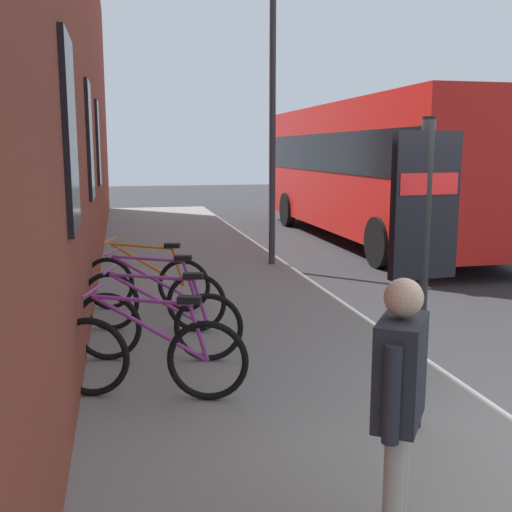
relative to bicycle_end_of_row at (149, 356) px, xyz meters
name	(u,v)px	position (x,y,z in m)	size (l,w,h in m)	color
ground	(374,287)	(4.14, -3.90, -0.51)	(60.00, 60.00, 0.00)	#2D2D30
sidewalk_pavement	(196,268)	(6.14, -1.15, -0.45)	(24.00, 3.50, 0.12)	gray
station_facade	(78,81)	(7.13, 0.90, 3.04)	(22.00, 0.65, 7.10)	brown
bicycle_end_of_row	(149,356)	(0.00, 0.00, 0.00)	(0.67, 1.70, 0.97)	black
bicycle_far_end	(159,324)	(0.96, -0.14, 0.00)	(0.59, 1.73, 0.97)	black
bicycle_nearest_sign	(154,300)	(2.03, -0.15, 0.00)	(0.63, 1.72, 0.97)	black
bicycle_mid_rack	(147,282)	(3.02, -0.11, 0.00)	(0.71, 1.69, 0.97)	black
transit_info_sign	(424,226)	(-1.02, -2.02, 1.21)	(0.15, 0.56, 2.40)	black
city_bus	(371,164)	(9.11, -5.90, 1.41)	(10.50, 2.65, 3.35)	red
pedestrian_crossing_street	(400,389)	(-2.38, -1.20, 0.54)	(0.49, 0.43, 1.52)	#B2A599
street_lamp	(273,92)	(5.99, -2.60, 2.81)	(0.28, 0.28, 5.43)	#333338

